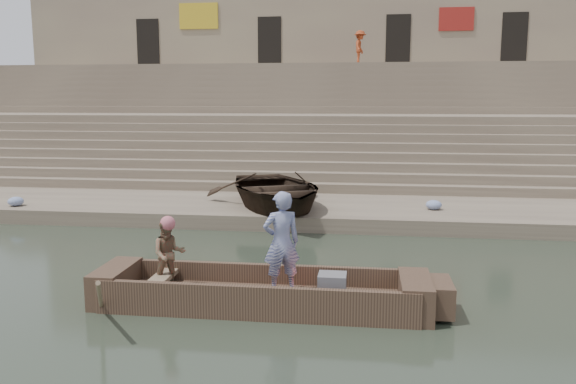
% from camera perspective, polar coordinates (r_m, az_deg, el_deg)
% --- Properties ---
extents(ground, '(120.00, 120.00, 0.00)m').
position_cam_1_polar(ground, '(10.03, -13.03, -11.36)').
color(ground, '#262E23').
rests_on(ground, ground).
extents(lower_landing, '(32.00, 4.00, 0.40)m').
position_cam_1_polar(lower_landing, '(17.42, -3.81, -1.71)').
color(lower_landing, '#82745D').
rests_on(lower_landing, ground).
extents(mid_landing, '(32.00, 3.00, 2.80)m').
position_cam_1_polar(mid_landing, '(24.60, -0.38, 4.30)').
color(mid_landing, '#82745D').
rests_on(mid_landing, ground).
extents(upper_landing, '(32.00, 3.00, 5.20)m').
position_cam_1_polar(upper_landing, '(31.47, 1.40, 7.55)').
color(upper_landing, '#82745D').
rests_on(upper_landing, ground).
extents(ghat_steps, '(32.00, 11.00, 5.20)m').
position_cam_1_polar(ghat_steps, '(26.24, 0.13, 5.48)').
color(ghat_steps, '#82745D').
rests_on(ghat_steps, ground).
extents(building_wall, '(32.00, 5.07, 11.20)m').
position_cam_1_polar(building_wall, '(35.49, 2.14, 12.57)').
color(building_wall, '#988867').
rests_on(building_wall, ground).
extents(main_rowboat, '(5.00, 1.30, 0.22)m').
position_cam_1_polar(main_rowboat, '(10.00, -2.70, -10.51)').
color(main_rowboat, brown).
rests_on(main_rowboat, ground).
extents(rowboat_trim, '(6.04, 2.63, 1.87)m').
position_cam_1_polar(rowboat_trim, '(9.90, -1.51, -9.51)').
color(rowboat_trim, brown).
rests_on(rowboat_trim, ground).
extents(standing_man, '(0.75, 0.63, 1.74)m').
position_cam_1_polar(standing_man, '(9.82, -0.64, -4.91)').
color(standing_man, navy).
rests_on(standing_man, main_rowboat).
extents(rowing_man, '(0.72, 0.65, 1.20)m').
position_cam_1_polar(rowing_man, '(10.32, -11.55, -5.94)').
color(rowing_man, '#28784D').
rests_on(rowing_man, main_rowboat).
extents(television, '(0.46, 0.42, 0.40)m').
position_cam_1_polar(television, '(9.76, 4.27, -9.09)').
color(television, slate).
rests_on(television, main_rowboat).
extents(beached_rowboat, '(5.11, 5.86, 1.01)m').
position_cam_1_polar(beached_rowboat, '(16.59, -1.26, 0.24)').
color(beached_rowboat, '#2D2116').
rests_on(beached_rowboat, lower_landing).
extents(pedestrian, '(0.75, 1.13, 1.63)m').
position_cam_1_polar(pedestrian, '(30.48, 7.04, 13.86)').
color(pedestrian, '#A23C1B').
rests_on(pedestrian, upper_landing).
extents(cloth_bundles, '(12.33, 1.47, 0.26)m').
position_cam_1_polar(cloth_bundles, '(16.66, -6.52, -1.08)').
color(cloth_bundles, '#3F5999').
rests_on(cloth_bundles, lower_landing).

